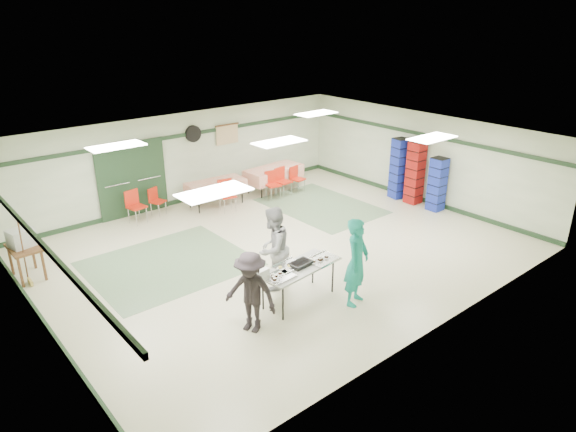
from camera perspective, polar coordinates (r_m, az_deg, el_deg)
floor at (r=12.68m, az=-0.91°, el=-3.62°), size 11.00×11.00×0.00m
ceiling at (r=11.77m, az=-0.99°, el=8.33°), size 11.00×11.00×0.00m
wall_back at (r=15.75m, az=-11.38°, el=6.34°), size 11.00×0.00×11.00m
wall_front at (r=9.38m, az=16.72°, el=-5.11°), size 11.00×0.00×11.00m
wall_left at (r=9.95m, az=-26.46°, el=-4.99°), size 0.00×9.00×9.00m
wall_right at (r=16.04m, az=14.59°, el=6.34°), size 0.00×9.00×9.00m
trim_back at (r=15.56m, az=-11.52°, el=8.80°), size 11.00×0.06×0.10m
baseboard_back at (r=16.11m, az=-10.99°, el=1.90°), size 11.00×0.06×0.12m
trim_left at (r=9.69m, az=-26.98°, el=-1.24°), size 0.06×9.00×0.10m
baseboard_left at (r=10.55m, az=-25.12°, el=-11.23°), size 0.06×9.00×0.12m
trim_right at (r=15.85m, az=14.77°, el=8.76°), size 0.06×9.00×0.10m
baseboard_right at (r=16.39m, az=14.10°, el=1.98°), size 0.06×9.00×0.12m
green_patch_a at (r=12.24m, az=-13.08°, el=-5.20°), size 3.50×3.00×0.01m
green_patch_b at (r=15.42m, az=3.65°, el=1.13°), size 2.50×3.50×0.01m
double_door_left at (r=14.91m, az=-18.56°, el=3.53°), size 0.90×0.06×2.10m
double_door_right at (r=15.26m, az=-15.28°, el=4.31°), size 0.90×0.06×2.10m
door_frame at (r=15.06m, az=-16.89°, el=3.90°), size 2.00×0.03×2.15m
wall_fan at (r=15.68m, az=-10.50°, el=8.97°), size 0.50×0.10×0.50m
scroll_banner at (r=16.33m, az=-6.77°, el=8.97°), size 0.80×0.02×0.60m
serving_table at (r=10.19m, az=1.23°, el=-5.90°), size 1.75×0.85×0.76m
sheet_tray_right at (r=10.44m, az=3.91°, el=-4.86°), size 0.68×0.54×0.02m
sheet_tray_mid at (r=10.16m, az=0.09°, el=-5.58°), size 0.62×0.49×0.02m
sheet_tray_left at (r=9.76m, az=-0.93°, el=-6.81°), size 0.59×0.47×0.02m
baking_pan at (r=10.19m, az=1.40°, el=-5.34°), size 0.49×0.33×0.08m
foam_box_stack at (r=9.66m, az=-3.08°, el=-6.46°), size 0.28×0.27×0.24m
volunteer_teal at (r=10.12m, az=7.64°, el=-5.09°), size 0.77×0.65×1.81m
volunteer_grey at (r=10.60m, az=-1.69°, el=-3.64°), size 1.05×0.93×1.79m
volunteer_dark at (r=9.28m, az=-4.17°, el=-8.47°), size 0.94×1.16×1.56m
dining_table_a at (r=16.62m, az=-1.60°, el=4.78°), size 2.00×0.99×0.77m
dining_table_b at (r=15.42m, az=-8.02°, el=3.19°), size 1.79×0.89×0.77m
chair_a at (r=16.14m, az=-0.70°, el=4.19°), size 0.45×0.45×0.90m
chair_b at (r=15.90m, az=-1.81°, el=3.82°), size 0.46×0.46×0.86m
chair_c at (r=16.50m, az=0.89°, el=4.44°), size 0.45×0.45×0.83m
chair_d at (r=14.97m, az=-6.89°, el=2.68°), size 0.51×0.51×0.93m
chair_loose_a at (r=15.08m, az=-14.50°, el=1.89°), size 0.48×0.48×0.79m
chair_loose_b at (r=14.63m, az=-16.70°, el=1.38°), size 0.51×0.51×0.92m
crate_stack_blue_a at (r=16.18m, az=12.21°, el=5.18°), size 0.48×0.48×1.88m
crate_stack_red at (r=15.82m, az=13.95°, el=4.70°), size 0.42×0.42×1.91m
crate_stack_blue_b at (r=15.44m, az=16.25°, el=3.39°), size 0.41×0.41×1.58m
printer_table at (r=12.45m, az=-27.23°, el=-3.46°), size 0.60×0.91×0.74m
office_printer at (r=12.38m, az=-27.52°, el=-2.16°), size 0.57×0.52×0.38m
broom at (r=12.11m, az=-27.35°, el=-3.48°), size 0.03×0.24×1.48m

